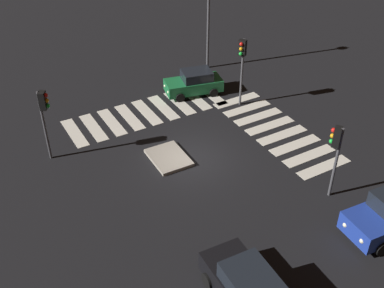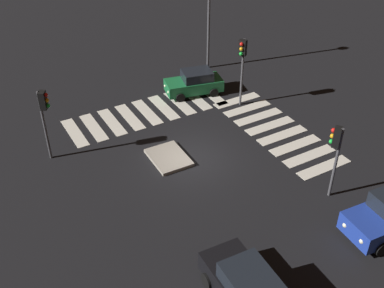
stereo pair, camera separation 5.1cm
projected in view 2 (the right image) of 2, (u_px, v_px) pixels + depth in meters
The scene contains 9 objects.
ground_plane at pixel (192, 159), 25.47m from camera, with size 80.00×80.00×0.00m, color black.
traffic_island at pixel (169, 158), 25.44m from camera, with size 2.46×1.87×0.18m.
car_green at pixel (195, 83), 30.92m from camera, with size 2.33×3.89×1.60m.
car_black at pixel (247, 288), 17.50m from camera, with size 4.31×2.16×1.84m.
traffic_light_east at pixel (242, 57), 28.21m from camera, with size 0.54×0.53×4.38m.
traffic_light_north at pixel (44, 109), 23.85m from camera, with size 0.54×0.53×4.00m.
traffic_light_south at pixel (336, 145), 21.50m from camera, with size 0.53×0.54×3.82m.
crosswalk_near at pixel (276, 130), 27.75m from camera, with size 8.75×3.20×0.02m.
crosswalk_side at pixel (147, 112), 29.42m from camera, with size 3.20×9.90×0.02m.
Camera 2 is at (-17.69, 10.13, 15.28)m, focal length 44.78 mm.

